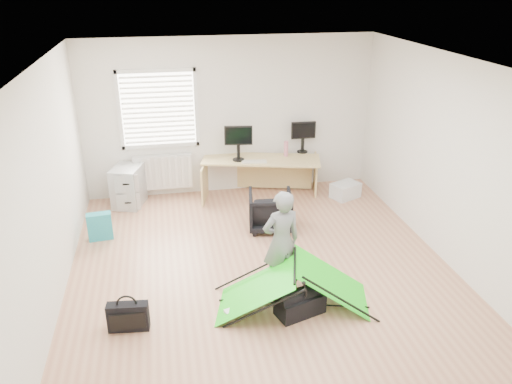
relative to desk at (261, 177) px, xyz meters
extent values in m
plane|color=tan|center=(-0.47, -2.37, -0.34)|extent=(5.50, 5.50, 0.00)
cube|color=silver|center=(-0.47, 0.38, 1.01)|extent=(5.00, 0.02, 2.70)
cube|color=silver|center=(-1.67, 0.34, 1.21)|extent=(1.20, 0.06, 1.20)
cube|color=silver|center=(-1.67, 0.30, 0.11)|extent=(1.00, 0.12, 0.60)
cube|color=tan|center=(0.00, 0.00, 0.00)|extent=(2.11, 1.12, 0.69)
cube|color=#ACAFB2|center=(-2.27, 0.04, 0.00)|extent=(0.59, 0.69, 0.68)
cube|color=black|center=(-0.39, 0.00, 0.57)|extent=(0.48, 0.17, 0.45)
cube|color=black|center=(0.79, 0.20, 0.55)|extent=(0.43, 0.11, 0.41)
cube|color=beige|center=(-0.15, -0.14, 0.35)|extent=(0.44, 0.21, 0.02)
cylinder|color=#C56E83|center=(0.45, 0.06, 0.48)|extent=(0.10, 0.10, 0.27)
imported|color=black|center=(-0.11, -1.24, -0.04)|extent=(0.74, 0.75, 0.60)
imported|color=slate|center=(-0.33, -2.83, 0.32)|extent=(0.53, 0.39, 1.32)
cube|color=silver|center=(1.43, -0.37, -0.21)|extent=(0.57, 0.50, 0.26)
cube|color=teal|center=(-2.64, -1.10, -0.14)|extent=(0.36, 0.19, 0.41)
cube|color=black|center=(-2.16, -3.28, -0.18)|extent=(0.46, 0.18, 0.33)
cube|color=silver|center=(-1.05, -3.29, -0.30)|extent=(0.11, 0.11, 0.09)
cube|color=black|center=(-0.23, -3.37, -0.22)|extent=(0.61, 0.44, 0.24)
camera|label=1|loc=(-1.63, -7.91, 3.27)|focal=35.00mm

